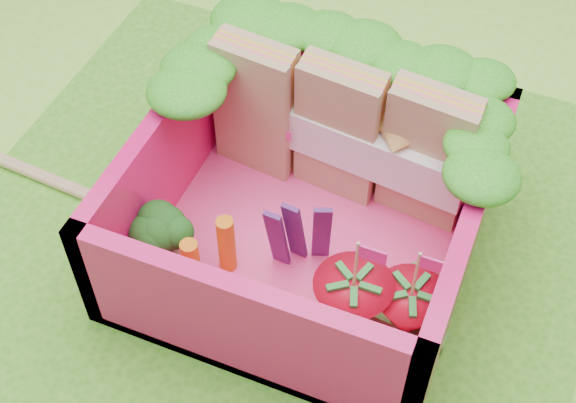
{
  "coord_description": "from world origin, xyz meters",
  "views": [
    {
      "loc": [
        0.85,
        -1.89,
        2.7
      ],
      "look_at": [
        0.08,
        0.0,
        0.28
      ],
      "focal_mm": 50.0,
      "sensor_mm": 36.0,
      "label": 1
    }
  ],
  "objects_px": {
    "bento_box": "(308,203)",
    "chopsticks": "(72,188)",
    "broccoli": "(160,233)",
    "strawberry_right": "(408,314)",
    "strawberry_left": "(351,306)",
    "sandwich_stack": "(340,131)"
  },
  "relations": [
    {
      "from": "bento_box",
      "to": "chopsticks",
      "type": "bearing_deg",
      "value": -174.1
    },
    {
      "from": "chopsticks",
      "to": "broccoli",
      "type": "bearing_deg",
      "value": -19.92
    },
    {
      "from": "sandwich_stack",
      "to": "strawberry_left",
      "type": "relative_size",
      "value": 2.14
    },
    {
      "from": "broccoli",
      "to": "strawberry_right",
      "type": "xyz_separation_m",
      "value": [
        0.99,
        0.04,
        -0.04
      ]
    },
    {
      "from": "bento_box",
      "to": "strawberry_left",
      "type": "distance_m",
      "value": 0.46
    },
    {
      "from": "broccoli",
      "to": "sandwich_stack",
      "type": "bearing_deg",
      "value": 53.44
    },
    {
      "from": "broccoli",
      "to": "strawberry_left",
      "type": "distance_m",
      "value": 0.79
    },
    {
      "from": "broccoli",
      "to": "chopsticks",
      "type": "height_order",
      "value": "broccoli"
    },
    {
      "from": "broccoli",
      "to": "chopsticks",
      "type": "bearing_deg",
      "value": 160.08
    },
    {
      "from": "strawberry_left",
      "to": "strawberry_right",
      "type": "xyz_separation_m",
      "value": [
        0.2,
        0.05,
        -0.01
      ]
    },
    {
      "from": "bento_box",
      "to": "strawberry_left",
      "type": "relative_size",
      "value": 2.45
    },
    {
      "from": "sandwich_stack",
      "to": "broccoli",
      "type": "distance_m",
      "value": 0.84
    },
    {
      "from": "broccoli",
      "to": "strawberry_right",
      "type": "bearing_deg",
      "value": 2.11
    },
    {
      "from": "strawberry_right",
      "to": "strawberry_left",
      "type": "bearing_deg",
      "value": -164.54
    },
    {
      "from": "bento_box",
      "to": "sandwich_stack",
      "type": "height_order",
      "value": "sandwich_stack"
    },
    {
      "from": "sandwich_stack",
      "to": "strawberry_left",
      "type": "bearing_deg",
      "value": -66.48
    },
    {
      "from": "broccoli",
      "to": "chopsticks",
      "type": "xyz_separation_m",
      "value": [
        -0.57,
        0.21,
        -0.21
      ]
    },
    {
      "from": "bento_box",
      "to": "chopsticks",
      "type": "height_order",
      "value": "bento_box"
    },
    {
      "from": "broccoli",
      "to": "strawberry_right",
      "type": "distance_m",
      "value": 0.99
    },
    {
      "from": "strawberry_left",
      "to": "sandwich_stack",
      "type": "bearing_deg",
      "value": 113.52
    },
    {
      "from": "strawberry_right",
      "to": "bento_box",
      "type": "bearing_deg",
      "value": 150.71
    },
    {
      "from": "bento_box",
      "to": "strawberry_left",
      "type": "bearing_deg",
      "value": -47.89
    }
  ]
}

